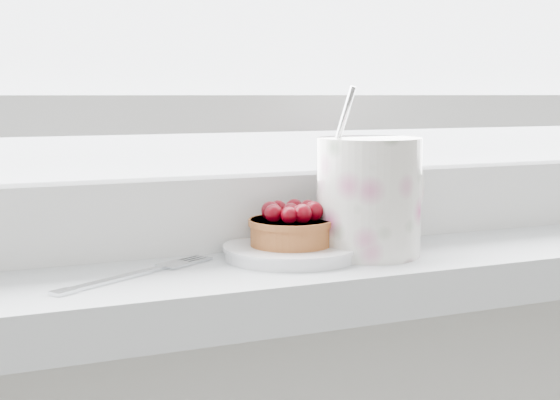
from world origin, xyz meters
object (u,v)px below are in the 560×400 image
saucer (291,252)px  raspberry_tart (291,226)px  fork (136,274)px  floral_mug (371,194)px

saucer → raspberry_tart: (0.00, 0.00, 0.02)m
raspberry_tart → saucer: bearing=-163.8°
raspberry_tart → fork: size_ratio=0.51×
saucer → fork: 0.15m
raspberry_tart → floral_mug: bearing=-9.4°
raspberry_tart → floral_mug: (0.08, -0.01, 0.03)m
floral_mug → fork: (-0.22, -0.00, -0.06)m
floral_mug → saucer: bearing=170.7°
saucer → floral_mug: 0.09m
fork → floral_mug: bearing=0.2°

